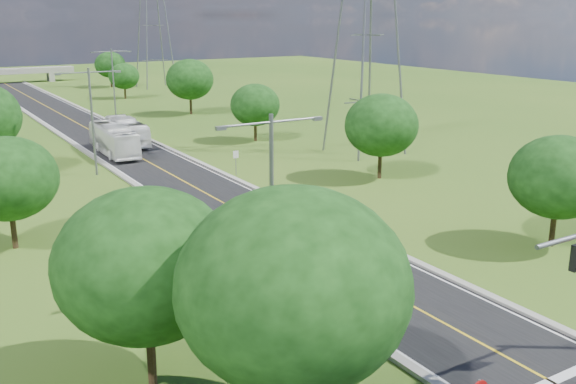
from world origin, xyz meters
name	(u,v)px	position (x,y,z in m)	size (l,w,h in m)	color
ground	(112,143)	(0.00, 60.00, 0.00)	(260.00, 260.00, 0.00)	#315718
road	(98,135)	(0.00, 66.00, 0.03)	(8.00, 150.00, 0.06)	black
curb_left	(63,137)	(-4.25, 66.00, 0.11)	(0.50, 150.00, 0.22)	gray
curb_right	(131,131)	(4.25, 66.00, 0.11)	(0.50, 150.00, 0.22)	gray
speed_limit_sign	(236,159)	(5.20, 37.98, 1.60)	(0.55, 0.09, 2.40)	slate
overpass	(3,72)	(0.00, 140.00, 2.41)	(30.00, 3.00, 3.20)	gray
streetlight_near_left	(272,195)	(-6.00, 12.00, 5.94)	(5.90, 0.25, 10.00)	slate
streetlight_mid_left	(92,112)	(-6.00, 45.00, 5.94)	(5.90, 0.25, 10.00)	slate
streetlight_far_right	(113,77)	(6.00, 78.00, 5.94)	(5.90, 0.25, 10.00)	slate
power_tower_near	(368,21)	(22.00, 40.00, 14.01)	(9.00, 6.40, 28.00)	slate
power_tower_far	(153,18)	(26.00, 115.00, 14.01)	(9.00, 6.40, 28.00)	slate
tree_la	(146,264)	(-14.00, 8.00, 5.27)	(7.14, 7.14, 8.30)	black
tree_lb	(7,179)	(-16.00, 28.00, 4.64)	(6.30, 6.30, 7.33)	black
tree_lf	(293,287)	(-11.00, 2.00, 5.89)	(7.98, 7.98, 9.28)	black
tree_ra	(559,177)	(14.00, 10.00, 4.64)	(6.30, 6.30, 7.33)	black
tree_rb	(381,125)	(16.00, 30.00, 4.95)	(6.72, 6.72, 7.82)	black
tree_rc	(255,105)	(15.00, 52.00, 4.33)	(5.88, 5.88, 6.84)	black
tree_rd	(190,79)	(17.00, 76.00, 5.27)	(7.14, 7.14, 8.30)	black
tree_re	(124,76)	(14.50, 100.00, 4.02)	(5.46, 5.46, 6.35)	black
tree_rf	(110,65)	(18.00, 120.00, 4.64)	(6.30, 6.30, 7.33)	black
bus_outbound	(127,132)	(1.17, 57.83, 1.55)	(2.50, 10.68, 2.98)	white
bus_inbound	(114,139)	(-1.76, 53.26, 1.65)	(2.67, 11.40, 3.18)	white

